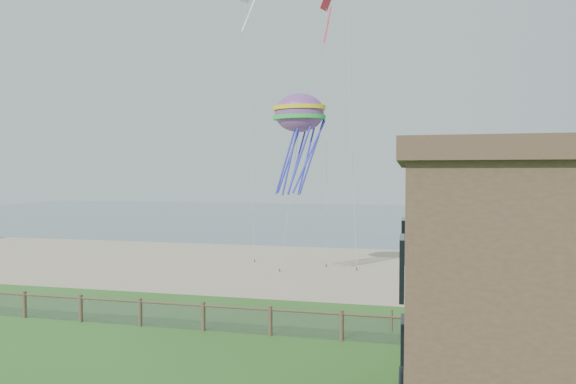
# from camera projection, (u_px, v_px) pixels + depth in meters

# --- Properties ---
(sand_beach) EXTENTS (72.00, 20.00, 0.02)m
(sand_beach) POSITION_uv_depth(u_px,v_px,m) (327.00, 268.00, 37.10)
(sand_beach) COLOR tan
(sand_beach) RESTS_ON ground
(ocean) EXTENTS (160.00, 68.00, 0.02)m
(ocean) POSITION_uv_depth(u_px,v_px,m) (370.00, 218.00, 79.95)
(ocean) COLOR slate
(ocean) RESTS_ON ground
(chainlink_fence) EXTENTS (36.20, 0.20, 1.25)m
(chainlink_fence) POSITION_uv_depth(u_px,v_px,m) (270.00, 323.00, 21.50)
(chainlink_fence) COLOR #4D3A2B
(chainlink_fence) RESTS_ON ground
(picnic_table) EXTENTS (2.03, 1.83, 0.70)m
(picnic_table) POSITION_uv_depth(u_px,v_px,m) (480.00, 350.00, 18.69)
(picnic_table) COLOR brown
(picnic_table) RESTS_ON ground
(octopus_kite) EXTENTS (3.77, 3.04, 6.85)m
(octopus_kite) POSITION_uv_depth(u_px,v_px,m) (299.00, 141.00, 31.86)
(octopus_kite) COLOR red
(kite_white) EXTENTS (2.02, 1.79, 2.65)m
(kite_white) POSITION_uv_depth(u_px,v_px,m) (246.00, 6.00, 34.69)
(kite_white) COLOR white
(kite_red) EXTENTS (2.02, 1.61, 2.71)m
(kite_red) POSITION_uv_depth(u_px,v_px,m) (326.00, 15.00, 32.76)
(kite_red) COLOR red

